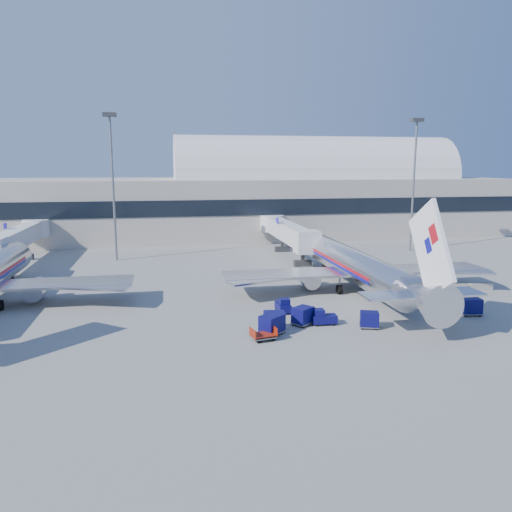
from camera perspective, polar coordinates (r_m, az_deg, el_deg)
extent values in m
plane|color=gray|center=(53.76, 3.31, -5.66)|extent=(260.00, 260.00, 0.00)
cube|color=#B2AA9E|center=(107.27, -17.25, 5.17)|extent=(170.00, 28.00, 12.00)
cube|color=black|center=(93.40, -18.26, 5.03)|extent=(170.00, 0.40, 3.00)
cylinder|color=silver|center=(111.05, 6.58, 8.82)|extent=(60.00, 18.00, 18.00)
cylinder|color=silver|center=(61.64, 11.07, -0.99)|extent=(3.80, 28.00, 3.80)
sphere|color=silver|center=(74.62, 7.15, 1.08)|extent=(3.72, 3.72, 3.72)
cone|color=silver|center=(46.57, 18.75, -4.52)|extent=(3.80, 6.00, 3.80)
cube|color=#A80C17|center=(62.50, 10.74, -0.59)|extent=(3.85, 20.16, 0.32)
cube|color=navy|center=(62.57, 10.73, -0.92)|extent=(3.85, 20.16, 0.32)
cube|color=white|center=(45.26, 19.37, 0.73)|extent=(0.35, 7.79, 8.74)
cube|color=silver|center=(46.95, 18.47, -4.13)|extent=(11.00, 3.00, 0.18)
cube|color=silver|center=(60.85, 11.39, -1.72)|extent=(32.00, 5.00, 0.28)
cylinder|color=#B7B7BC|center=(60.65, 6.00, -2.53)|extent=(2.10, 3.80, 2.10)
cylinder|color=#B7B7BC|center=(64.59, 15.40, -2.06)|extent=(2.10, 3.80, 2.10)
cylinder|color=black|center=(72.25, 7.82, -1.22)|extent=(0.40, 0.90, 0.90)
sphere|color=silver|center=(73.81, -25.71, 0.03)|extent=(3.72, 3.72, 3.72)
cylinder|color=#B7B7BC|center=(59.92, -23.82, -3.53)|extent=(2.10, 3.80, 2.10)
cylinder|color=black|center=(71.42, -26.17, -2.33)|extent=(0.40, 0.90, 0.90)
cube|color=silver|center=(83.33, 3.51, 2.87)|extent=(2.70, 24.00, 2.70)
cube|color=silver|center=(71.67, 5.87, 1.62)|extent=(3.40, 3.20, 3.20)
cylinder|color=silver|center=(94.45, 1.83, 3.76)|extent=(4.40, 4.40, 3.00)
cube|color=#2D2D30|center=(74.12, 5.36, 0.19)|extent=(0.50, 0.50, 3.00)
cube|color=#2D2D30|center=(74.37, 5.34, -0.83)|extent=(2.60, 1.00, 0.90)
cube|color=#2D2D30|center=(86.53, 3.02, 1.68)|extent=(0.50, 0.50, 3.00)
cube|color=#2D2D30|center=(86.74, 3.01, 0.80)|extent=(2.60, 1.00, 0.90)
cube|color=navy|center=(82.75, 2.45, 4.08)|extent=(0.12, 1.40, 0.90)
cube|color=silver|center=(83.83, -25.60, 1.92)|extent=(2.70, 24.00, 2.70)
cylinder|color=silver|center=(94.88, -23.83, 2.92)|extent=(4.40, 4.40, 3.00)
cube|color=#2D2D30|center=(87.00, -24.98, 0.77)|extent=(0.50, 0.50, 3.00)
cube|color=#2D2D30|center=(87.21, -24.92, -0.11)|extent=(2.60, 1.00, 0.90)
cube|color=navy|center=(84.05, -26.75, 3.08)|extent=(0.12, 1.40, 0.90)
cylinder|color=slate|center=(80.62, -15.99, 7.24)|extent=(0.36, 0.36, 22.00)
cube|color=#2D2D30|center=(80.88, -16.40, 15.25)|extent=(2.00, 1.20, 0.60)
cylinder|color=slate|center=(90.78, 17.54, 7.46)|extent=(0.36, 0.36, 22.00)
cube|color=#2D2D30|center=(91.01, 17.94, 14.58)|extent=(2.00, 1.20, 0.60)
cube|color=#9E9E96|center=(62.07, 19.25, -3.62)|extent=(3.00, 0.55, 0.90)
cube|color=#9E9E96|center=(63.75, 21.83, -3.43)|extent=(3.00, 0.55, 0.90)
cube|color=#9E9E96|center=(65.56, 24.28, -3.24)|extent=(3.00, 0.55, 0.90)
cube|color=#0A0948|center=(47.73, 7.80, -7.13)|extent=(2.37, 1.28, 0.75)
cube|color=#0A0948|center=(47.43, 7.23, -6.46)|extent=(0.96, 1.05, 0.70)
cylinder|color=black|center=(48.43, 8.58, -7.22)|extent=(0.57, 0.25, 0.56)
cube|color=#0A0948|center=(55.01, 17.40, -5.17)|extent=(2.52, 1.90, 0.74)
cube|color=#0A0948|center=(54.81, 16.92, -4.56)|extent=(1.19, 1.24, 0.69)
cylinder|color=black|center=(55.59, 18.15, -5.33)|extent=(0.59, 0.41, 0.55)
cube|color=#0A0948|center=(51.23, 3.10, -5.81)|extent=(1.26, 2.40, 0.77)
cube|color=#0A0948|center=(50.59, 3.26, -5.30)|extent=(1.06, 0.96, 0.72)
cylinder|color=black|center=(51.96, 2.36, -5.89)|extent=(0.24, 0.58, 0.57)
cube|color=#0A0948|center=(47.29, 5.37, -6.72)|extent=(2.32, 2.24, 1.48)
cube|color=slate|center=(47.51, 5.36, -7.57)|extent=(2.43, 2.35, 0.10)
cylinder|color=black|center=(48.38, 5.33, -7.27)|extent=(0.42, 0.38, 0.41)
cube|color=#0A0948|center=(45.50, 2.11, -7.33)|extent=(2.02, 1.65, 1.51)
cube|color=slate|center=(45.74, 2.10, -8.24)|extent=(2.13, 1.71, 0.10)
cylinder|color=black|center=(46.37, 2.92, -8.01)|extent=(0.43, 0.21, 0.42)
cube|color=#0A0948|center=(44.43, 1.78, -7.75)|extent=(2.42, 2.35, 1.54)
cube|color=slate|center=(44.67, 1.77, -8.69)|extent=(2.54, 2.46, 0.11)
cylinder|color=black|center=(45.58, 1.79, -8.33)|extent=(0.44, 0.40, 0.42)
cube|color=#0A0948|center=(47.35, 12.83, -7.03)|extent=(1.96, 1.73, 1.33)
cube|color=slate|center=(47.55, 12.80, -7.80)|extent=(2.07, 1.80, 0.09)
cylinder|color=black|center=(48.10, 13.51, -7.65)|extent=(0.39, 0.25, 0.37)
cube|color=#0A0948|center=(54.47, 23.34, -5.22)|extent=(2.07, 1.72, 1.50)
cube|color=slate|center=(54.67, 23.28, -5.99)|extent=(2.18, 1.79, 0.10)
cylinder|color=black|center=(55.47, 23.72, -5.81)|extent=(0.44, 0.23, 0.41)
cube|color=slate|center=(43.27, 0.86, -9.19)|extent=(2.34, 1.83, 0.11)
cube|color=maroon|center=(43.21, 0.86, -8.96)|extent=(2.35, 1.88, 0.08)
cylinder|color=black|center=(44.02, 1.38, -9.05)|extent=(0.40, 0.23, 0.38)
imported|color=#96EF19|center=(51.17, 21.50, -6.18)|extent=(0.67, 0.77, 1.77)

